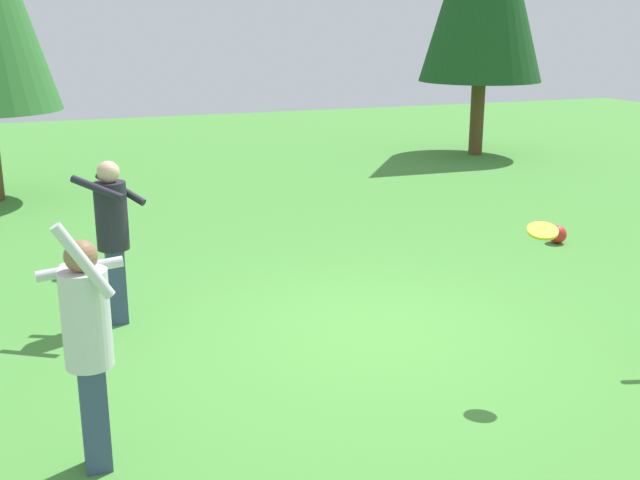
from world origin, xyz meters
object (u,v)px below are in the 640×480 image
at_px(ball_white, 65,271).
at_px(ball_red, 557,234).
at_px(person_bystander, 112,228).
at_px(person_thrower, 88,336).
at_px(frisbee, 543,231).

relative_size(ball_white, ball_red, 0.78).
relative_size(person_bystander, ball_white, 8.55).
height_order(person_thrower, frisbee, person_thrower).
bearing_deg(person_bystander, ball_white, 145.39).
distance_m(person_bystander, frisbee, 4.39).
distance_m(ball_white, ball_red, 6.97).
bearing_deg(person_bystander, ball_red, 48.54).
bearing_deg(person_thrower, ball_red, 28.03).
bearing_deg(ball_red, ball_white, 172.96).
distance_m(person_thrower, frisbee, 3.84).
distance_m(person_bystander, ball_white, 2.06).
bearing_deg(frisbee, ball_red, 50.24).
bearing_deg(ball_white, person_thrower, -90.29).
distance_m(person_bystander, ball_red, 6.58).
height_order(person_thrower, person_bystander, person_thrower).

